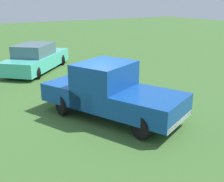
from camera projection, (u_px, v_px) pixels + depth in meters
ground_plane at (94, 111)px, 9.68m from camera, size 80.00×80.00×0.00m
pickup_truck at (109, 90)px, 8.95m from camera, size 4.96×3.50×1.78m
sedan_near at (36, 58)px, 14.97m from camera, size 4.64×4.55×1.45m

